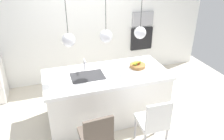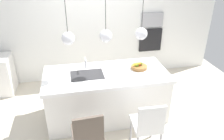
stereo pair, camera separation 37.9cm
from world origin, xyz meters
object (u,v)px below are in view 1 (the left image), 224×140
(oven, at_px, (141,39))
(chair_near, at_px, (96,135))
(microwave, at_px, (143,19))
(chair_middle, at_px, (154,121))
(fruit_bowl, at_px, (138,65))

(oven, xyz_separation_m, chair_near, (-1.84, -2.56, -0.37))
(microwave, bearing_deg, chair_middle, -110.61)
(microwave, xyz_separation_m, oven, (0.00, 0.00, -0.50))
(oven, height_order, chair_middle, oven)
(fruit_bowl, distance_m, chair_middle, 1.13)
(microwave, height_order, chair_middle, microwave)
(microwave, distance_m, chair_middle, 2.87)
(microwave, bearing_deg, chair_near, -125.66)
(fruit_bowl, xyz_separation_m, chair_near, (-1.05, -1.03, -0.44))
(microwave, height_order, oven, microwave)
(oven, bearing_deg, chair_middle, -110.61)
(microwave, distance_m, chair_near, 3.27)
(fruit_bowl, distance_m, chair_near, 1.54)
(microwave, xyz_separation_m, chair_middle, (-0.96, -2.56, -0.85))
(oven, bearing_deg, chair_near, -125.66)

